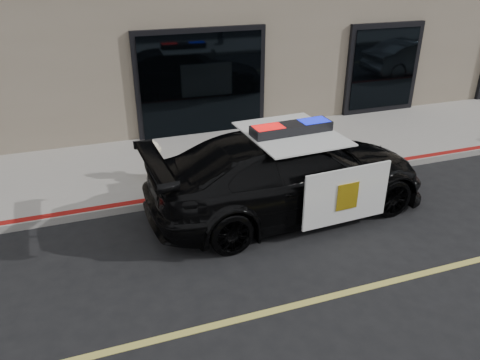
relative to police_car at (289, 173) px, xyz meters
name	(u,v)px	position (x,y,z in m)	size (l,w,h in m)	color
ground	(387,283)	(0.50, -2.56, -0.80)	(120.00, 120.00, 0.00)	black
sidewalk_n	(261,152)	(0.50, 2.69, -0.72)	(60.00, 3.50, 0.15)	gray
police_car	(289,173)	(0.00, 0.00, 0.00)	(2.82, 5.67, 1.78)	black
fire_hydrant	(154,161)	(-2.23, 1.98, -0.25)	(0.39, 0.54, 0.86)	#FDF1CA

